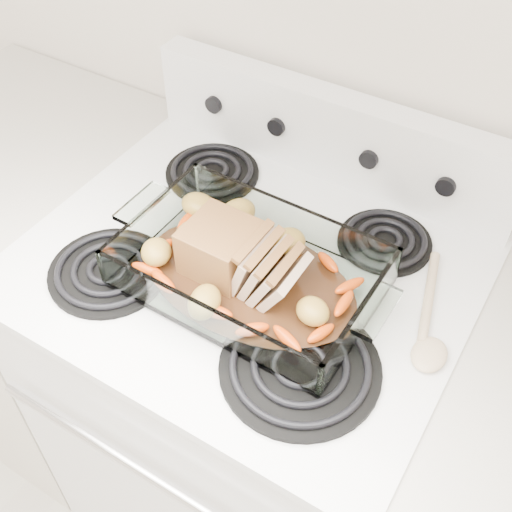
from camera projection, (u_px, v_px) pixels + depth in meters
The scene contains 6 objects.
electric_range at pixel (252, 394), 1.47m from camera, with size 0.78×0.70×1.12m.
counter_left at pixel (41, 285), 1.72m from camera, with size 0.58×0.68×0.93m.
baking_dish at pixel (250, 274), 1.08m from camera, with size 0.42×0.27×0.08m.
pork_roast at pixel (234, 255), 1.06m from camera, with size 0.21×0.11×0.09m.
roast_vegetables at pixel (259, 257), 1.09m from camera, with size 0.37×0.20×0.05m.
wooden_spoon at pixel (429, 328), 1.02m from camera, with size 0.10×0.25×0.02m.
Camera 1 is at (0.42, 0.99, 1.76)m, focal length 45.00 mm.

